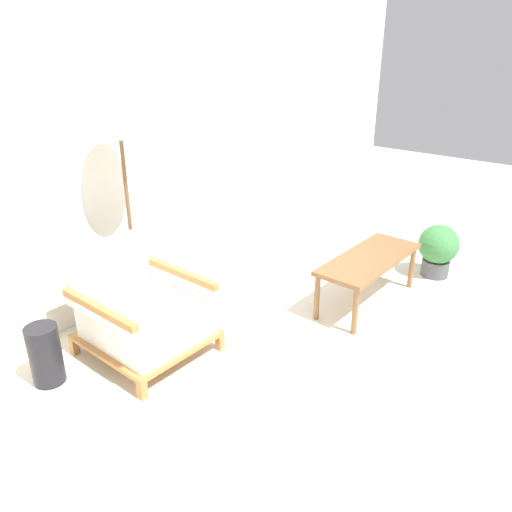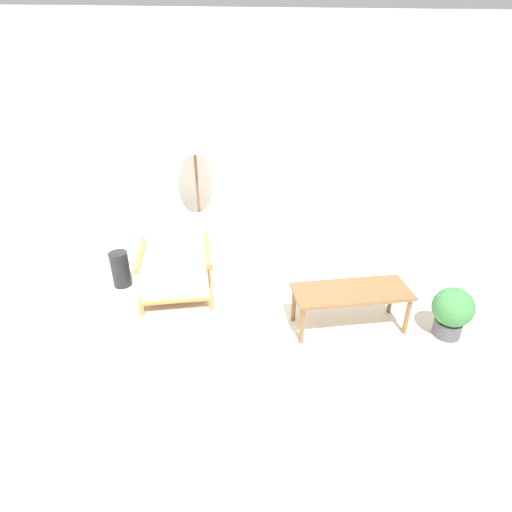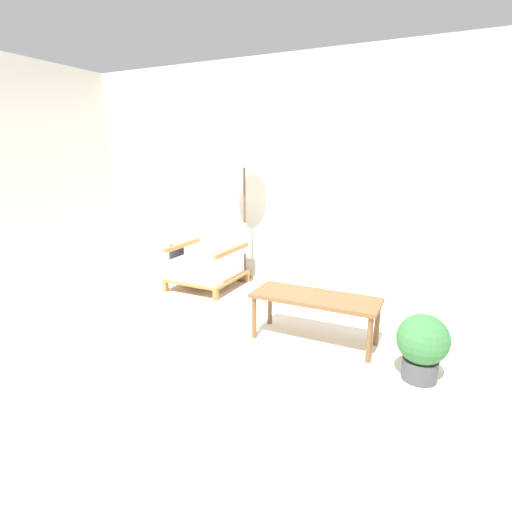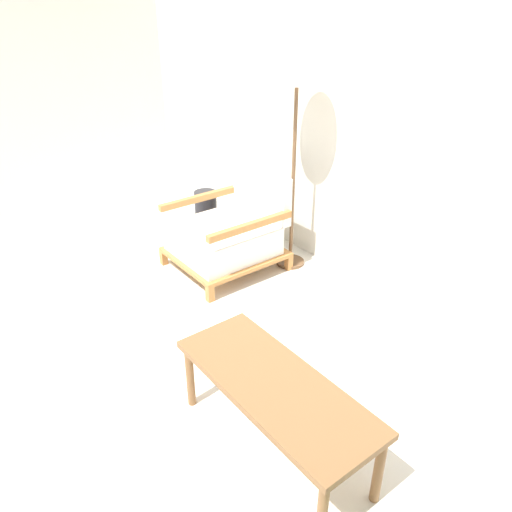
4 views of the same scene
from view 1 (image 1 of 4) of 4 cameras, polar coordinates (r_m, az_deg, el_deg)
name	(u,v)px [view 1 (image 1 of 4)]	position (r m, az deg, el deg)	size (l,w,h in m)	color
ground_plane	(372,396)	(3.29, 13.13, -15.35)	(14.00, 14.00, 0.00)	silver
wall_back	(131,135)	(4.05, -14.08, 13.25)	(8.00, 0.06, 2.70)	silver
armchair	(141,314)	(3.56, -12.97, -6.45)	(0.74, 0.80, 0.75)	#B2753D
floor_lamp	(120,127)	(3.64, -15.33, 14.02)	(0.40, 0.40, 1.67)	brown
coffee_table	(369,262)	(4.15, 12.80, -0.71)	(1.07, 0.42, 0.41)	brown
vase	(45,355)	(3.48, -22.94, -10.35)	(0.20, 0.20, 0.40)	black
potted_plant	(438,248)	(4.85, 20.09, 0.83)	(0.36, 0.36, 0.49)	#4C4C51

